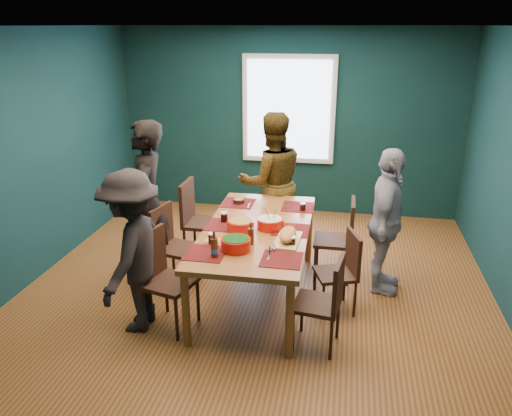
# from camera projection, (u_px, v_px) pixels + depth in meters

# --- Properties ---
(room) EXTENTS (5.01, 5.01, 2.71)m
(room) POSITION_uv_depth(u_px,v_px,m) (263.00, 160.00, 5.26)
(room) COLOR #925D2A
(room) RESTS_ON ground
(dining_table) EXTENTS (1.07, 2.09, 0.79)m
(dining_table) POSITION_uv_depth(u_px,v_px,m) (257.00, 234.00, 5.04)
(dining_table) COLOR brown
(dining_table) RESTS_ON floor
(chair_left_far) EXTENTS (0.45, 0.45, 0.99)m
(chair_left_far) POSITION_uv_depth(u_px,v_px,m) (196.00, 215.00, 5.95)
(chair_left_far) COLOR black
(chair_left_far) RESTS_ON floor
(chair_left_mid) EXTENTS (0.48, 0.48, 0.89)m
(chair_left_mid) POSITION_uv_depth(u_px,v_px,m) (170.00, 240.00, 5.41)
(chair_left_mid) COLOR black
(chair_left_mid) RESTS_ON floor
(chair_left_near) EXTENTS (0.52, 0.52, 0.95)m
(chair_left_near) POSITION_uv_depth(u_px,v_px,m) (161.00, 272.00, 4.63)
(chair_left_near) COLOR black
(chair_left_near) RESTS_ON floor
(chair_right_far) EXTENTS (0.42, 0.42, 0.93)m
(chair_right_far) POSITION_uv_depth(u_px,v_px,m) (342.00, 234.00, 5.50)
(chair_right_far) COLOR black
(chair_right_far) RESTS_ON floor
(chair_right_mid) EXTENTS (0.47, 0.47, 0.83)m
(chair_right_mid) POSITION_uv_depth(u_px,v_px,m) (343.00, 266.00, 4.90)
(chair_right_mid) COLOR black
(chair_right_mid) RESTS_ON floor
(chair_right_near) EXTENTS (0.44, 0.44, 0.86)m
(chair_right_near) POSITION_uv_depth(u_px,v_px,m) (327.00, 297.00, 4.30)
(chair_right_near) COLOR black
(chair_right_near) RESTS_ON floor
(person_far_left) EXTENTS (0.55, 0.73, 1.81)m
(person_far_left) POSITION_uv_depth(u_px,v_px,m) (147.00, 204.00, 5.33)
(person_far_left) COLOR black
(person_far_left) RESTS_ON floor
(person_back) EXTENTS (1.04, 0.93, 1.75)m
(person_back) POSITION_uv_depth(u_px,v_px,m) (272.00, 182.00, 6.17)
(person_back) COLOR black
(person_back) RESTS_ON floor
(person_right) EXTENTS (0.50, 0.96, 1.57)m
(person_right) POSITION_uv_depth(u_px,v_px,m) (386.00, 222.00, 5.18)
(person_right) COLOR white
(person_right) RESTS_ON floor
(person_near_left) EXTENTS (0.59, 1.01, 1.54)m
(person_near_left) POSITION_uv_depth(u_px,v_px,m) (133.00, 252.00, 4.53)
(person_near_left) COLOR black
(person_near_left) RESTS_ON floor
(bowl_salad) EXTENTS (0.27, 0.27, 0.11)m
(bowl_salad) POSITION_uv_depth(u_px,v_px,m) (241.00, 225.00, 4.93)
(bowl_salad) COLOR red
(bowl_salad) RESTS_ON dining_table
(bowl_dumpling) EXTENTS (0.27, 0.27, 0.25)m
(bowl_dumpling) POSITION_uv_depth(u_px,v_px,m) (271.00, 223.00, 4.98)
(bowl_dumpling) COLOR red
(bowl_dumpling) RESTS_ON dining_table
(bowl_herbs) EXTENTS (0.27, 0.27, 0.12)m
(bowl_herbs) POSITION_uv_depth(u_px,v_px,m) (236.00, 244.00, 4.50)
(bowl_herbs) COLOR red
(bowl_herbs) RESTS_ON dining_table
(cutting_board) EXTENTS (0.27, 0.55, 0.12)m
(cutting_board) POSITION_uv_depth(u_px,v_px,m) (288.00, 236.00, 4.69)
(cutting_board) COLOR tan
(cutting_board) RESTS_ON dining_table
(small_bowl) EXTENTS (0.13, 0.13, 0.05)m
(small_bowl) POSITION_uv_depth(u_px,v_px,m) (239.00, 201.00, 5.69)
(small_bowl) COLOR black
(small_bowl) RESTS_ON dining_table
(beer_bottle_a) EXTENTS (0.07, 0.07, 0.25)m
(beer_bottle_a) POSITION_uv_depth(u_px,v_px,m) (214.00, 248.00, 4.35)
(beer_bottle_a) COLOR #48200C
(beer_bottle_a) RESTS_ON dining_table
(beer_bottle_b) EXTENTS (0.06, 0.06, 0.22)m
(beer_bottle_b) POSITION_uv_depth(u_px,v_px,m) (251.00, 236.00, 4.61)
(beer_bottle_b) COLOR #48200C
(beer_bottle_b) RESTS_ON dining_table
(cola_glass_a) EXTENTS (0.08, 0.08, 0.10)m
(cola_glass_a) POSITION_uv_depth(u_px,v_px,m) (212.00, 238.00, 4.64)
(cola_glass_a) COLOR black
(cola_glass_a) RESTS_ON dining_table
(cola_glass_b) EXTENTS (0.06, 0.06, 0.09)m
(cola_glass_b) POSITION_uv_depth(u_px,v_px,m) (292.00, 241.00, 4.59)
(cola_glass_b) COLOR black
(cola_glass_b) RESTS_ON dining_table
(cola_glass_c) EXTENTS (0.06, 0.06, 0.09)m
(cola_glass_c) POSITION_uv_depth(u_px,v_px,m) (303.00, 206.00, 5.46)
(cola_glass_c) COLOR black
(cola_glass_c) RESTS_ON dining_table
(cola_glass_d) EXTENTS (0.08, 0.08, 0.11)m
(cola_glass_d) POSITION_uv_depth(u_px,v_px,m) (224.00, 217.00, 5.15)
(cola_glass_d) COLOR black
(cola_glass_d) RESTS_ON dining_table
(napkin_a) EXTENTS (0.16, 0.16, 0.00)m
(napkin_a) POSITION_uv_depth(u_px,v_px,m) (295.00, 228.00, 5.00)
(napkin_a) COLOR #E77761
(napkin_a) RESTS_ON dining_table
(napkin_b) EXTENTS (0.15, 0.15, 0.00)m
(napkin_b) POSITION_uv_depth(u_px,v_px,m) (213.00, 240.00, 4.72)
(napkin_b) COLOR #E77761
(napkin_b) RESTS_ON dining_table
(napkin_c) EXTENTS (0.14, 0.14, 0.00)m
(napkin_c) POSITION_uv_depth(u_px,v_px,m) (287.00, 259.00, 4.34)
(napkin_c) COLOR #E77761
(napkin_c) RESTS_ON dining_table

